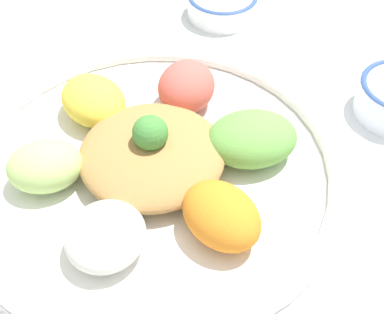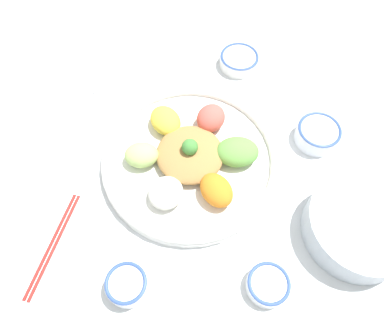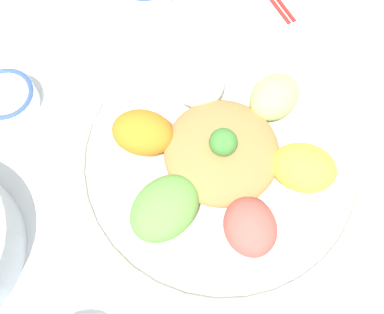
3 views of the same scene
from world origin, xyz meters
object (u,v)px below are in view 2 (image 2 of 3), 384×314
(rice_bowl_blue, at_px, (127,285))
(side_serving_bowl, at_px, (360,225))
(serving_spoon_main, at_px, (107,72))
(salad_platter, at_px, (190,158))
(sauce_bowl_red, at_px, (268,285))
(sauce_bowl_dark, at_px, (318,134))
(chopsticks_pair_near, at_px, (53,244))
(rice_bowl_plain, at_px, (239,60))

(rice_bowl_blue, height_order, side_serving_bowl, side_serving_bowl)
(serving_spoon_main, bearing_deg, salad_platter, 61.94)
(salad_platter, distance_m, serving_spoon_main, 0.37)
(sauce_bowl_red, bearing_deg, serving_spoon_main, -165.25)
(sauce_bowl_dark, xyz_separation_m, side_serving_bowl, (0.24, -0.04, 0.02))
(sauce_bowl_dark, relative_size, serving_spoon_main, 0.95)
(salad_platter, height_order, sauce_bowl_dark, salad_platter)
(sauce_bowl_dark, distance_m, serving_spoon_main, 0.59)
(chopsticks_pair_near, bearing_deg, sauce_bowl_red, 95.29)
(salad_platter, xyz_separation_m, chopsticks_pair_near, (0.09, -0.34, -0.02))
(side_serving_bowl, xyz_separation_m, chopsticks_pair_near, (-0.19, -0.62, -0.04))
(sauce_bowl_dark, xyz_separation_m, chopsticks_pair_near, (0.06, -0.66, -0.02))
(sauce_bowl_dark, bearing_deg, side_serving_bowl, -8.92)
(salad_platter, relative_size, side_serving_bowl, 1.84)
(sauce_bowl_red, distance_m, sauce_bowl_dark, 0.39)
(sauce_bowl_dark, height_order, side_serving_bowl, side_serving_bowl)
(side_serving_bowl, xyz_separation_m, serving_spoon_main, (-0.63, -0.40, -0.04))
(rice_bowl_blue, xyz_separation_m, rice_bowl_plain, (-0.49, 0.44, -0.01))
(rice_bowl_blue, relative_size, serving_spoon_main, 0.75)
(sauce_bowl_red, bearing_deg, salad_platter, -170.84)
(sauce_bowl_red, bearing_deg, rice_bowl_blue, -108.81)
(rice_bowl_blue, relative_size, sauce_bowl_dark, 0.79)
(side_serving_bowl, relative_size, chopsticks_pair_near, 1.11)
(sauce_bowl_red, height_order, sauce_bowl_dark, sauce_bowl_dark)
(sauce_bowl_dark, height_order, chopsticks_pair_near, sauce_bowl_dark)
(side_serving_bowl, height_order, chopsticks_pair_near, side_serving_bowl)
(salad_platter, distance_m, side_serving_bowl, 0.39)
(salad_platter, bearing_deg, serving_spoon_main, -160.34)
(rice_bowl_blue, xyz_separation_m, serving_spoon_main, (-0.58, 0.09, -0.02))
(rice_bowl_plain, bearing_deg, rice_bowl_blue, -42.31)
(side_serving_bowl, height_order, serving_spoon_main, side_serving_bowl)
(sauce_bowl_dark, bearing_deg, rice_bowl_blue, -69.85)
(salad_platter, bearing_deg, side_serving_bowl, 44.91)
(sauce_bowl_dark, distance_m, side_serving_bowl, 0.24)
(rice_bowl_blue, bearing_deg, side_serving_bowl, 84.53)
(salad_platter, bearing_deg, sauce_bowl_red, 9.16)
(sauce_bowl_red, xyz_separation_m, side_serving_bowl, (-0.04, 0.23, 0.02))
(rice_bowl_blue, bearing_deg, sauce_bowl_dark, 110.15)
(rice_bowl_plain, xyz_separation_m, chopsticks_pair_near, (0.35, -0.58, -0.02))
(rice_bowl_plain, distance_m, chopsticks_pair_near, 0.67)
(salad_platter, bearing_deg, rice_bowl_blue, -42.37)
(sauce_bowl_red, relative_size, rice_bowl_blue, 1.03)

